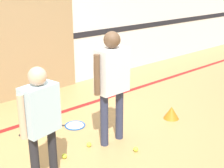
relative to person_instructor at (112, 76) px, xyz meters
name	(u,v)px	position (x,y,z in m)	size (l,w,h in m)	color
ground_plane	(101,142)	(-0.13, 0.09, -0.96)	(16.00, 16.00, 0.00)	tan
wall_back	(16,12)	(-0.13, 2.46, 0.64)	(16.00, 0.07, 3.20)	silver
wall_panel	(17,46)	(-0.20, 2.40, 0.04)	(2.45, 0.05, 2.00)	#9E7F56
floor_stripe	(55,114)	(-0.13, 1.31, -0.96)	(14.40, 0.10, 0.01)	red
person_instructor	(112,76)	(0.00, 0.00, 0.00)	(0.59, 0.25, 1.55)	#2D334C
person_student_left	(41,115)	(-1.18, -0.23, -0.12)	(0.51, 0.28, 1.36)	#232328
racket_spare_on_floor	(34,126)	(-0.61, 1.13, -0.95)	(0.53, 0.40, 0.03)	#28282D
racket_second_spare	(74,125)	(-0.14, 0.74, -0.95)	(0.52, 0.48, 0.03)	blue
tennis_ball_near_instructor	(136,149)	(0.06, -0.41, -0.93)	(0.07, 0.07, 0.07)	#CCE038
tennis_ball_by_spare_racket	(50,125)	(-0.43, 0.97, -0.93)	(0.07, 0.07, 0.07)	#CCE038
tennis_ball_stray_left	(89,144)	(-0.33, 0.10, -0.93)	(0.07, 0.07, 0.07)	#CCE038
tennis_ball_stray_right	(64,156)	(-0.74, 0.07, -0.93)	(0.07, 0.07, 0.07)	#CCE038
training_cone	(171,113)	(1.22, -0.08, -0.86)	(0.25, 0.25, 0.21)	orange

